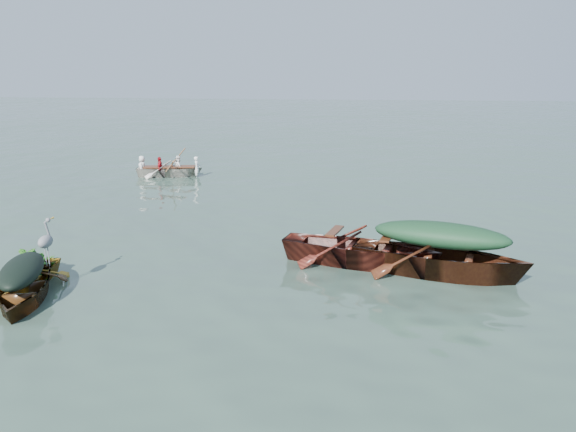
{
  "coord_description": "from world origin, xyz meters",
  "views": [
    {
      "loc": [
        2.92,
        -11.42,
        4.12
      ],
      "look_at": [
        0.96,
        2.3,
        0.5
      ],
      "focal_mm": 35.0,
      "sensor_mm": 36.0,
      "label": 1
    }
  ],
  "objects_px": {
    "heron": "(46,248)",
    "dark_covered_boat": "(25,299)",
    "open_wooden_boat": "(360,265)",
    "yellow_dinghy": "(22,289)",
    "rowed_boat": "(170,176)",
    "green_tarp_boat": "(438,275)"
  },
  "relations": [
    {
      "from": "dark_covered_boat",
      "to": "rowed_boat",
      "type": "xyz_separation_m",
      "value": [
        -1.58,
        12.24,
        0.0
      ]
    },
    {
      "from": "green_tarp_boat",
      "to": "open_wooden_boat",
      "type": "xyz_separation_m",
      "value": [
        -1.62,
        0.41,
        0.0
      ]
    },
    {
      "from": "heron",
      "to": "rowed_boat",
      "type": "bearing_deg",
      "value": 94.9
    },
    {
      "from": "yellow_dinghy",
      "to": "rowed_boat",
      "type": "xyz_separation_m",
      "value": [
        -1.23,
        11.79,
        0.0
      ]
    },
    {
      "from": "green_tarp_boat",
      "to": "open_wooden_boat",
      "type": "distance_m",
      "value": 1.67
    },
    {
      "from": "green_tarp_boat",
      "to": "heron",
      "type": "height_order",
      "value": "heron"
    },
    {
      "from": "yellow_dinghy",
      "to": "dark_covered_boat",
      "type": "xyz_separation_m",
      "value": [
        0.35,
        -0.44,
        0.0
      ]
    },
    {
      "from": "yellow_dinghy",
      "to": "dark_covered_boat",
      "type": "distance_m",
      "value": 0.56
    },
    {
      "from": "open_wooden_boat",
      "to": "yellow_dinghy",
      "type": "bearing_deg",
      "value": 122.45
    },
    {
      "from": "dark_covered_boat",
      "to": "open_wooden_boat",
      "type": "bearing_deg",
      "value": 3.83
    },
    {
      "from": "green_tarp_boat",
      "to": "rowed_boat",
      "type": "height_order",
      "value": "green_tarp_boat"
    },
    {
      "from": "open_wooden_boat",
      "to": "green_tarp_boat",
      "type": "bearing_deg",
      "value": -91.75
    },
    {
      "from": "dark_covered_boat",
      "to": "rowed_boat",
      "type": "bearing_deg",
      "value": 76.64
    },
    {
      "from": "yellow_dinghy",
      "to": "rowed_boat",
      "type": "distance_m",
      "value": 11.86
    },
    {
      "from": "dark_covered_boat",
      "to": "yellow_dinghy",
      "type": "bearing_deg",
      "value": 107.27
    },
    {
      "from": "yellow_dinghy",
      "to": "rowed_boat",
      "type": "height_order",
      "value": "rowed_boat"
    },
    {
      "from": "rowed_boat",
      "to": "heron",
      "type": "bearing_deg",
      "value": 177.49
    },
    {
      "from": "heron",
      "to": "dark_covered_boat",
      "type": "bearing_deg",
      "value": -114.23
    },
    {
      "from": "yellow_dinghy",
      "to": "green_tarp_boat",
      "type": "relative_size",
      "value": 0.57
    },
    {
      "from": "yellow_dinghy",
      "to": "dark_covered_boat",
      "type": "height_order",
      "value": "dark_covered_boat"
    },
    {
      "from": "yellow_dinghy",
      "to": "green_tarp_boat",
      "type": "height_order",
      "value": "green_tarp_boat"
    },
    {
      "from": "heron",
      "to": "open_wooden_boat",
      "type": "bearing_deg",
      "value": 17.18
    }
  ]
}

